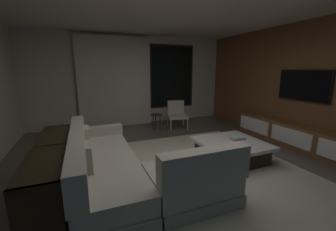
% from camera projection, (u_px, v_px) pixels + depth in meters
% --- Properties ---
extents(floor, '(9.20, 9.20, 0.00)m').
position_uv_depth(floor, '(184.00, 173.00, 3.50)').
color(floor, '#564C44').
extents(back_wall_with_window, '(6.60, 0.30, 2.70)m').
position_uv_depth(back_wall_with_window, '(131.00, 81.00, 6.46)').
color(back_wall_with_window, beige).
rests_on(back_wall_with_window, floor).
extents(media_wall, '(0.12, 7.80, 2.70)m').
position_uv_depth(media_wall, '(319.00, 86.00, 4.33)').
color(media_wall, brown).
rests_on(media_wall, floor).
extents(area_rug, '(3.20, 3.80, 0.01)m').
position_uv_depth(area_rug, '(206.00, 171.00, 3.54)').
color(area_rug, beige).
rests_on(area_rug, floor).
extents(sectional_couch, '(1.98, 2.50, 0.82)m').
position_uv_depth(sectional_couch, '(125.00, 170.00, 2.99)').
color(sectional_couch, '#A49C8C').
rests_on(sectional_couch, floor).
extents(coffee_table, '(1.16, 1.16, 0.36)m').
position_uv_depth(coffee_table, '(231.00, 150.00, 3.98)').
color(coffee_table, black).
rests_on(coffee_table, floor).
extents(book_stack_on_coffee_table, '(0.29, 0.18, 0.05)m').
position_uv_depth(book_stack_on_coffee_table, '(238.00, 138.00, 4.06)').
color(book_stack_on_coffee_table, '#D347B1').
rests_on(book_stack_on_coffee_table, coffee_table).
extents(accent_chair_near_window, '(0.64, 0.66, 0.78)m').
position_uv_depth(accent_chair_near_window, '(177.00, 113.00, 6.15)').
color(accent_chair_near_window, '#B2ADA0').
rests_on(accent_chair_near_window, floor).
extents(side_stool, '(0.32, 0.32, 0.46)m').
position_uv_depth(side_stool, '(157.00, 117.00, 5.89)').
color(side_stool, '#333338').
rests_on(side_stool, floor).
extents(media_console, '(0.46, 3.10, 0.52)m').
position_uv_depth(media_console, '(299.00, 138.00, 4.51)').
color(media_console, brown).
rests_on(media_console, floor).
extents(mounted_tv, '(0.05, 1.15, 0.66)m').
position_uv_depth(mounted_tv, '(303.00, 85.00, 4.52)').
color(mounted_tv, black).
extents(console_table_behind_couch, '(0.40, 2.10, 0.74)m').
position_uv_depth(console_table_behind_couch, '(53.00, 168.00, 2.75)').
color(console_table_behind_couch, black).
rests_on(console_table_behind_couch, floor).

